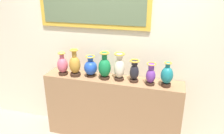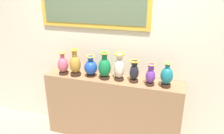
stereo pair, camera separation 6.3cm
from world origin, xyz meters
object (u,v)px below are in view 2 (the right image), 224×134
(vase_rose, at_px, (63,65))
(vase_onyx, at_px, (134,72))
(vase_emerald, at_px, (105,67))
(vase_sapphire, at_px, (91,67))
(vase_ivory, at_px, (119,68))
(vase_violet, at_px, (151,75))
(vase_ochre, at_px, (75,64))
(vase_teal, at_px, (167,76))

(vase_rose, distance_m, vase_onyx, 1.03)
(vase_rose, bearing_deg, vase_emerald, 1.39)
(vase_onyx, bearing_deg, vase_emerald, -176.56)
(vase_sapphire, height_order, vase_ivory, vase_ivory)
(vase_emerald, xyz_separation_m, vase_violet, (0.63, -0.01, -0.04))
(vase_ochre, xyz_separation_m, vase_sapphire, (0.22, 0.03, -0.03))
(vase_ochre, relative_size, vase_onyx, 1.29)
(vase_emerald, bearing_deg, vase_ochre, -179.22)
(vase_violet, bearing_deg, vase_rose, -179.84)
(vase_violet, bearing_deg, vase_ochre, 179.70)
(vase_sapphire, bearing_deg, vase_emerald, -7.08)
(vase_ivory, bearing_deg, vase_sapphire, 179.11)
(vase_rose, relative_size, vase_emerald, 0.86)
(vase_sapphire, relative_size, vase_violet, 1.04)
(vase_onyx, xyz_separation_m, vase_teal, (0.42, -0.03, 0.00))
(vase_onyx, bearing_deg, vase_rose, -177.81)
(vase_ivory, bearing_deg, vase_onyx, 1.17)
(vase_rose, bearing_deg, vase_ochre, 2.79)
(vase_emerald, bearing_deg, vase_ivory, 5.73)
(vase_violet, distance_m, vase_teal, 0.20)
(vase_ochre, height_order, vase_teal, vase_ochre)
(vase_ivory, relative_size, vase_teal, 1.17)
(vase_emerald, height_order, vase_onyx, vase_emerald)
(vase_onyx, distance_m, vase_teal, 0.42)
(vase_rose, relative_size, vase_teal, 1.02)
(vase_ivory, height_order, vase_teal, vase_ivory)
(vase_sapphire, distance_m, vase_emerald, 0.22)
(vase_rose, xyz_separation_m, vase_ochre, (0.19, 0.01, 0.02))
(vase_emerald, relative_size, vase_teal, 1.18)
(vase_ochre, xyz_separation_m, vase_teal, (1.27, -0.00, -0.02))
(vase_ivory, bearing_deg, vase_violet, -4.29)
(vase_teal, bearing_deg, vase_sapphire, 178.06)
(vase_ivory, xyz_separation_m, vase_onyx, (0.20, 0.00, -0.04))
(vase_ochre, bearing_deg, vase_rose, -177.21)
(vase_emerald, relative_size, vase_onyx, 1.27)
(vase_rose, bearing_deg, vase_violet, 0.16)
(vase_ivory, bearing_deg, vase_teal, -2.63)
(vase_emerald, relative_size, vase_ivory, 1.01)
(vase_emerald, xyz_separation_m, vase_teal, (0.83, -0.01, -0.02))
(vase_teal, bearing_deg, vase_onyx, 175.55)
(vase_emerald, xyz_separation_m, vase_ivory, (0.20, 0.02, 0.01))
(vase_onyx, height_order, vase_violet, vase_onyx)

